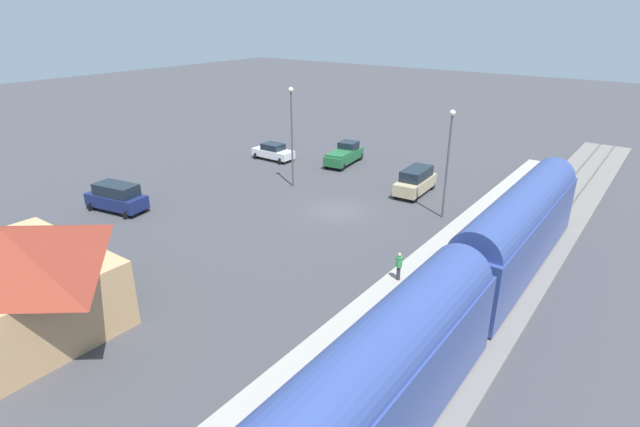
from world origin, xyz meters
TOP-DOWN VIEW (x-y plane):
  - ground_plane at (0.00, 0.00)m, footprint 200.00×200.00m
  - railway_track at (-14.00, 0.00)m, footprint 4.80×70.00m
  - platform at (-10.00, 0.00)m, footprint 3.20×46.00m
  - passenger_train at (-14.00, 10.08)m, footprint 2.93×33.21m
  - station_building at (4.00, 22.00)m, footprint 10.07×7.97m
  - pedestrian_on_platform at (-9.24, 7.31)m, footprint 0.36×0.36m
  - pickup_green at (6.70, -11.04)m, footprint 2.68×5.62m
  - suv_navy at (13.88, 10.20)m, footprint 5.16×3.03m
  - sedan_white at (13.63, -7.94)m, footprint 4.50×2.28m
  - suv_tan at (-3.12, -7.23)m, footprint 2.22×5.00m
  - light_pole_near_platform at (-7.20, -3.66)m, footprint 0.44×0.44m
  - light_pole_lot_center at (6.56, -2.53)m, footprint 0.44×0.44m

SIDE VIEW (x-z plane):
  - ground_plane at x=0.00m, z-range 0.00..0.00m
  - railway_track at x=-14.00m, z-range -0.06..0.24m
  - platform at x=-10.00m, z-range 0.00..0.30m
  - sedan_white at x=13.63m, z-range 0.01..1.75m
  - pickup_green at x=6.70m, z-range -0.04..2.10m
  - suv_navy at x=13.88m, z-range 0.04..2.26m
  - suv_tan at x=-3.12m, z-range 0.04..2.26m
  - pedestrian_on_platform at x=-9.24m, z-range 0.43..2.14m
  - station_building at x=4.00m, z-range 0.11..5.43m
  - passenger_train at x=-14.00m, z-range 0.37..5.35m
  - light_pole_near_platform at x=-7.20m, z-range 1.02..9.18m
  - light_pole_lot_center at x=6.56m, z-range 1.04..9.76m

